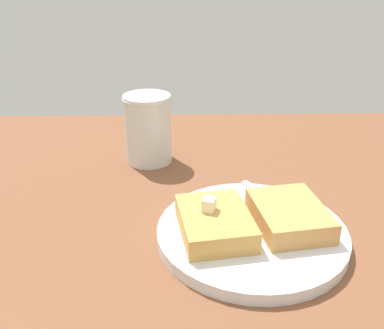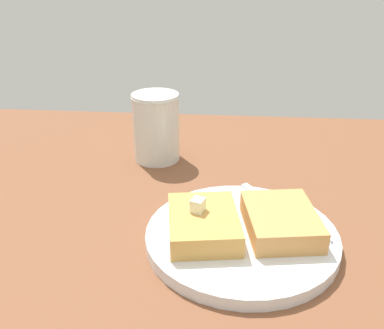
{
  "view_description": "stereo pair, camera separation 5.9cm",
  "coord_description": "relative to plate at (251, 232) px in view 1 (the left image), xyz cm",
  "views": [
    {
      "loc": [
        -11.5,
        -31.73,
        32.62
      ],
      "look_at": [
        -10.13,
        21.38,
        7.1
      ],
      "focal_mm": 40.0,
      "sensor_mm": 36.0,
      "label": 1
    },
    {
      "loc": [
        -5.62,
        -31.55,
        32.62
      ],
      "look_at": [
        -10.13,
        21.38,
        7.1
      ],
      "focal_mm": 40.0,
      "sensor_mm": 36.0,
      "label": 2
    }
  ],
  "objects": [
    {
      "name": "butter_pat_primary",
      "position": [
        -5.12,
        -0.1,
        4.0
      ],
      "size": [
        1.84,
        1.93,
        1.55
      ],
      "primitive_type": "cube",
      "rotation": [
        0.0,
        0.0,
        1.22
      ],
      "color": "#F0F0C9",
      "rests_on": "toast_slice_left"
    },
    {
      "name": "fork",
      "position": [
        5.33,
        3.82,
        0.81
      ],
      "size": [
        10.31,
        13.96,
        0.36
      ],
      "color": "silver",
      "rests_on": "plate"
    },
    {
      "name": "toast_slice_middle",
      "position": [
        4.45,
        0.68,
        1.93
      ],
      "size": [
        9.24,
        11.14,
        2.6
      ],
      "primitive_type": "cube",
      "rotation": [
        0.0,
        0.0,
        0.15
      ],
      "color": "tan",
      "rests_on": "plate"
    },
    {
      "name": "toast_slice_left",
      "position": [
        -4.45,
        -0.68,
        1.93
      ],
      "size": [
        9.24,
        11.14,
        2.6
      ],
      "primitive_type": "cube",
      "rotation": [
        0.0,
        0.0,
        0.15
      ],
      "color": "gold",
      "rests_on": "plate"
    },
    {
      "name": "syrup_jar",
      "position": [
        -13.53,
        22.44,
        4.09
      ],
      "size": [
        7.71,
        7.71,
        11.08
      ],
      "color": "#54290B",
      "rests_on": "table_surface"
    },
    {
      "name": "plate",
      "position": [
        0.0,
        0.0,
        0.0
      ],
      "size": [
        22.38,
        22.38,
        1.5
      ],
      "color": "white",
      "rests_on": "table_surface"
    },
    {
      "name": "table_surface",
      "position": [
        3.37,
        -10.16,
        -2.17
      ],
      "size": [
        111.1,
        111.1,
        2.6
      ],
      "primitive_type": "cube",
      "color": "brown",
      "rests_on": "ground"
    }
  ]
}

